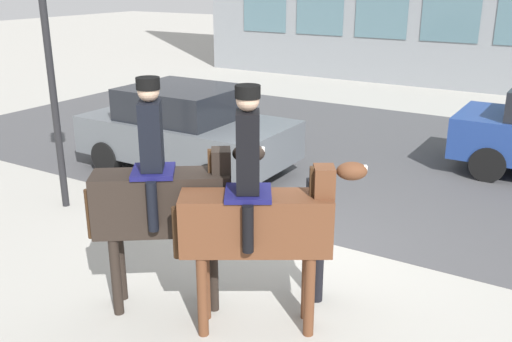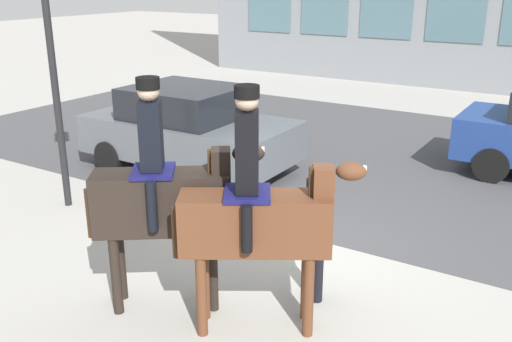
{
  "view_description": "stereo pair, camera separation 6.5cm",
  "coord_description": "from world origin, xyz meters",
  "px_view_note": "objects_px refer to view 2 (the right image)",
  "views": [
    {
      "loc": [
        3.27,
        -6.15,
        3.53
      ],
      "look_at": [
        0.18,
        -1.07,
        1.49
      ],
      "focal_mm": 40.0,
      "sensor_mm": 36.0,
      "label": 1
    },
    {
      "loc": [
        3.33,
        -6.11,
        3.53
      ],
      "look_at": [
        0.18,
        -1.07,
        1.49
      ],
      "focal_mm": 40.0,
      "sensor_mm": 36.0,
      "label": 2
    }
  ],
  "objects_px": {
    "mounted_horse_lead": "(165,196)",
    "street_car_near_lane": "(189,129)",
    "traffic_light": "(47,21)",
    "mounted_horse_companion": "(258,215)",
    "pedestrian_bystander": "(317,223)"
  },
  "relations": [
    {
      "from": "mounted_horse_companion",
      "to": "pedestrian_bystander",
      "type": "bearing_deg",
      "value": 41.6
    },
    {
      "from": "mounted_horse_lead",
      "to": "traffic_light",
      "type": "xyz_separation_m",
      "value": [
        -3.32,
        1.38,
        1.59
      ]
    },
    {
      "from": "pedestrian_bystander",
      "to": "traffic_light",
      "type": "bearing_deg",
      "value": -41.51
    },
    {
      "from": "mounted_horse_lead",
      "to": "street_car_near_lane",
      "type": "bearing_deg",
      "value": 89.77
    },
    {
      "from": "mounted_horse_lead",
      "to": "street_car_near_lane",
      "type": "height_order",
      "value": "mounted_horse_lead"
    },
    {
      "from": "mounted_horse_companion",
      "to": "pedestrian_bystander",
      "type": "xyz_separation_m",
      "value": [
        0.25,
        0.83,
        -0.34
      ]
    },
    {
      "from": "mounted_horse_companion",
      "to": "traffic_light",
      "type": "height_order",
      "value": "traffic_light"
    },
    {
      "from": "pedestrian_bystander",
      "to": "traffic_light",
      "type": "distance_m",
      "value": 5.07
    },
    {
      "from": "pedestrian_bystander",
      "to": "traffic_light",
      "type": "height_order",
      "value": "traffic_light"
    },
    {
      "from": "pedestrian_bystander",
      "to": "street_car_near_lane",
      "type": "bearing_deg",
      "value": -71.84
    },
    {
      "from": "mounted_horse_lead",
      "to": "traffic_light",
      "type": "relative_size",
      "value": 0.59
    },
    {
      "from": "mounted_horse_companion",
      "to": "mounted_horse_lead",
      "type": "bearing_deg",
      "value": 156.36
    },
    {
      "from": "street_car_near_lane",
      "to": "traffic_light",
      "type": "relative_size",
      "value": 0.9
    },
    {
      "from": "mounted_horse_lead",
      "to": "street_car_near_lane",
      "type": "relative_size",
      "value": 0.65
    },
    {
      "from": "mounted_horse_lead",
      "to": "street_car_near_lane",
      "type": "distance_m",
      "value": 4.76
    }
  ]
}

